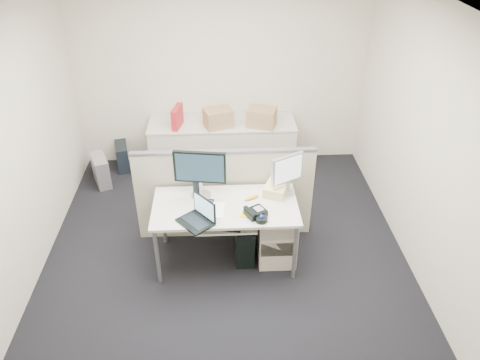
{
  "coord_description": "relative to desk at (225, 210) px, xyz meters",
  "views": [
    {
      "loc": [
        -0.04,
        -3.9,
        3.56
      ],
      "look_at": [
        0.16,
        0.15,
        0.94
      ],
      "focal_mm": 35.0,
      "sensor_mm": 36.0,
      "label": 1
    }
  ],
  "objects": [
    {
      "name": "wall_right",
      "position": [
        2.0,
        0.0,
        0.69
      ],
      "size": [
        0.02,
        4.5,
        2.7
      ],
      "primitive_type": "cube",
      "color": "beige",
      "rests_on": "ground"
    },
    {
      "name": "banana",
      "position": [
        0.28,
        0.1,
        0.09
      ],
      "size": [
        0.18,
        0.12,
        0.04
      ],
      "primitive_type": "ellipsoid",
      "rotation": [
        0.0,
        0.0,
        0.48
      ],
      "color": "yellow",
      "rests_on": "desk"
    },
    {
      "name": "ceiling",
      "position": [
        0.0,
        0.0,
        2.04
      ],
      "size": [
        4.0,
        4.5,
        0.01
      ],
      "primitive_type": "cube",
      "color": "white",
      "rests_on": "ground"
    },
    {
      "name": "desk_phone",
      "position": [
        0.3,
        -0.18,
        0.1
      ],
      "size": [
        0.25,
        0.23,
        0.06
      ],
      "primitive_type": "cube",
      "rotation": [
        0.0,
        0.0,
        0.53
      ],
      "color": "black",
      "rests_on": "desk"
    },
    {
      "name": "desk",
      "position": [
        0.0,
        0.0,
        0.0
      ],
      "size": [
        1.5,
        0.75,
        0.73
      ],
      "color": "beige",
      "rests_on": "floor"
    },
    {
      "name": "keyboard_tray",
      "position": [
        0.0,
        -0.18,
        -0.04
      ],
      "size": [
        0.62,
        0.32,
        0.02
      ],
      "primitive_type": "cube",
      "color": "beige",
      "rests_on": "desk"
    },
    {
      "name": "laptop",
      "position": [
        -0.3,
        -0.28,
        0.19
      ],
      "size": [
        0.4,
        0.41,
        0.25
      ],
      "primitive_type": "cube",
      "rotation": [
        0.0,
        0.0,
        -0.88
      ],
      "color": "black",
      "rests_on": "desk"
    },
    {
      "name": "trackball",
      "position": [
        0.35,
        -0.28,
        0.09
      ],
      "size": [
        0.13,
        0.13,
        0.05
      ],
      "primitive_type": "cylinder",
      "rotation": [
        0.0,
        0.0,
        0.04
      ],
      "color": "black",
      "rests_on": "desk"
    },
    {
      "name": "red_binder",
      "position": [
        -0.6,
        1.83,
        0.21
      ],
      "size": [
        0.14,
        0.34,
        0.31
      ],
      "primitive_type": "cube",
      "rotation": [
        0.0,
        0.0,
        -0.21
      ],
      "color": "red",
      "rests_on": "back_counter"
    },
    {
      "name": "keyboard",
      "position": [
        -0.05,
        -0.22,
        -0.02
      ],
      "size": [
        0.44,
        0.23,
        0.02
      ],
      "primitive_type": "cube",
      "rotation": [
        0.0,
        0.0,
        -0.19
      ],
      "color": "black",
      "rests_on": "keyboard_tray"
    },
    {
      "name": "manila_folders",
      "position": [
        0.55,
        0.2,
        0.12
      ],
      "size": [
        0.32,
        0.35,
        0.11
      ],
      "primitive_type": "cube",
      "rotation": [
        0.0,
        0.0,
        -0.4
      ],
      "color": "#F2E595",
      "rests_on": "desk"
    },
    {
      "name": "cellphone",
      "position": [
        -0.15,
        0.05,
        0.07
      ],
      "size": [
        0.07,
        0.12,
        0.01
      ],
      "primitive_type": "cube",
      "rotation": [
        0.0,
        0.0,
        -0.16
      ],
      "color": "black",
      "rests_on": "desk"
    },
    {
      "name": "drawer_pedestal",
      "position": [
        0.55,
        0.05,
        -0.34
      ],
      "size": [
        0.4,
        0.55,
        0.65
      ],
      "primitive_type": "cube",
      "color": "#B5AC9B",
      "rests_on": "floor"
    },
    {
      "name": "cardboard_box_right",
      "position": [
        0.54,
        1.81,
        0.19
      ],
      "size": [
        0.44,
        0.39,
        0.27
      ],
      "primitive_type": "cube",
      "rotation": [
        0.0,
        0.0,
        -0.31
      ],
      "color": "#947A51",
      "rests_on": "back_counter"
    },
    {
      "name": "monitor_small",
      "position": [
        0.65,
        0.18,
        0.3
      ],
      "size": [
        0.42,
        0.34,
        0.46
      ],
      "primitive_type": "cube",
      "rotation": [
        0.0,
        0.0,
        0.49
      ],
      "color": "#B7B7BC",
      "rests_on": "desk"
    },
    {
      "name": "sticky_pad",
      "position": [
        0.18,
        -0.18,
        0.07
      ],
      "size": [
        0.09,
        0.09,
        0.01
      ],
      "primitive_type": "cube",
      "rotation": [
        0.0,
        0.0,
        -0.31
      ],
      "color": "yellow",
      "rests_on": "desk"
    },
    {
      "name": "travel_mug",
      "position": [
        -0.29,
        0.22,
        0.15
      ],
      "size": [
        0.11,
        0.11,
        0.18
      ],
      "primitive_type": "cylinder",
      "rotation": [
        0.0,
        0.0,
        0.37
      ],
      "color": "black",
      "rests_on": "desk"
    },
    {
      "name": "wall_back",
      "position": [
        0.0,
        2.25,
        0.69
      ],
      "size": [
        4.0,
        0.02,
        2.7
      ],
      "primitive_type": "cube",
      "color": "beige",
      "rests_on": "ground"
    },
    {
      "name": "pc_tower_desk",
      "position": [
        0.2,
        0.07,
        -0.44
      ],
      "size": [
        0.21,
        0.49,
        0.45
      ],
      "primitive_type": "cube",
      "rotation": [
        0.0,
        0.0,
        0.02
      ],
      "color": "black",
      "rests_on": "floor"
    },
    {
      "name": "paper_stack",
      "position": [
        -0.12,
        -0.08,
        0.07
      ],
      "size": [
        0.25,
        0.3,
        0.01
      ],
      "primitive_type": "cube",
      "rotation": [
        0.0,
        0.0,
        -0.14
      ],
      "color": "white",
      "rests_on": "desk"
    },
    {
      "name": "floor",
      "position": [
        0.0,
        0.0,
        -0.67
      ],
      "size": [
        4.0,
        4.5,
        0.01
      ],
      "primitive_type": "cube",
      "color": "black",
      "rests_on": "ground"
    },
    {
      "name": "cardboard_box_left",
      "position": [
        -0.05,
        1.81,
        0.19
      ],
      "size": [
        0.43,
        0.37,
        0.27
      ],
      "primitive_type": "cube",
      "rotation": [
        0.0,
        0.0,
        0.32
      ],
      "color": "#947A51",
      "rests_on": "back_counter"
    },
    {
      "name": "monitor_main",
      "position": [
        -0.25,
        0.18,
        0.33
      ],
      "size": [
        0.56,
        0.28,
        0.54
      ],
      "primitive_type": "cube",
      "rotation": [
        0.0,
        0.0,
        -0.15
      ],
      "color": "black",
      "rests_on": "desk"
    },
    {
      "name": "cubicle_partition",
      "position": [
        0.0,
        0.45,
        -0.11
      ],
      "size": [
        2.0,
        0.06,
        1.1
      ],
      "primitive_type": "cube",
      "color": "#A9A189",
      "rests_on": "floor"
    },
    {
      "name": "pc_tower_spare_dark",
      "position": [
        -1.45,
        2.03,
        -0.48
      ],
      "size": [
        0.24,
        0.42,
        0.37
      ],
      "primitive_type": "cube",
      "rotation": [
        0.0,
        0.0,
        0.21
      ],
      "color": "black",
      "rests_on": "floor"
    },
    {
      "name": "pc_tower_spare_silver",
      "position": [
        -1.68,
        1.63,
        -0.46
      ],
      "size": [
        0.33,
        0.47,
        0.41
      ],
      "primitive_type": "cube",
      "rotation": [
        0.0,
        0.0,
        0.39
      ],
      "color": "#B7B7BC",
      "rests_on": "floor"
    },
    {
      "name": "back_counter",
      "position": [
        0.0,
        1.93,
        -0.3
      ],
      "size": [
        2.0,
        0.6,
        0.72
      ],
      "primitive_type": "cube",
      "color": "#B5AC9B",
      "rests_on": "floor"
    },
    {
      "name": "wall_left",
      "position": [
        -2.0,
        0.0,
        0.69
      ],
      "size": [
        0.02,
        4.5,
        2.7
      ],
      "primitive_type": "cube",
      "color": "beige",
      "rests_on": "ground"
    },
    {
      "name": "wall_front",
      "position": [
        0.0,
        -2.25,
        0.69
      ],
      "size": [
        4.0,
        0.02,
        2.7
      ],
      "primitive_type": "cube",
      "color": "beige",
      "rests_on": "ground"
    }
  ]
}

